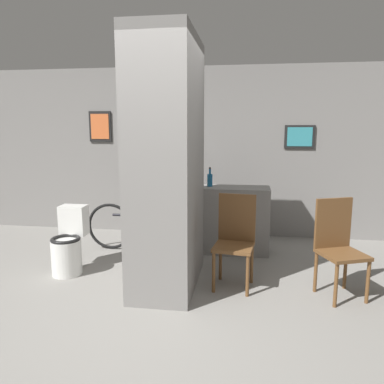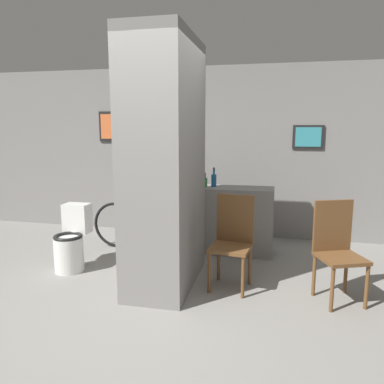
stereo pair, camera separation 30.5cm
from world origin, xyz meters
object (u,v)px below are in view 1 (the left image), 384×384
chair_near_pillar (235,237)px  bottle_tall (210,179)px  bicycle (148,227)px  chair_by_doorway (338,244)px  toilet (69,245)px

chair_near_pillar → bottle_tall: (-0.39, 1.12, 0.46)m
bottle_tall → bicycle: bearing=-169.2°
chair_by_doorway → bicycle: chair_by_doorway is taller
toilet → chair_near_pillar: (1.94, -0.07, 0.20)m
toilet → bicycle: bearing=51.3°
toilet → chair_by_doorway: bearing=-3.0°
bottle_tall → chair_near_pillar: bearing=-71.0°
chair_by_doorway → bottle_tall: 1.92m
chair_near_pillar → bottle_tall: bearing=116.4°
toilet → bicycle: size_ratio=0.45×
chair_near_pillar → chair_by_doorway: size_ratio=1.00×
bicycle → chair_by_doorway: bearing=-24.8°
toilet → chair_near_pillar: bearing=-2.1°
chair_near_pillar → bicycle: size_ratio=0.57×
bottle_tall → chair_by_doorway: bearing=-40.3°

